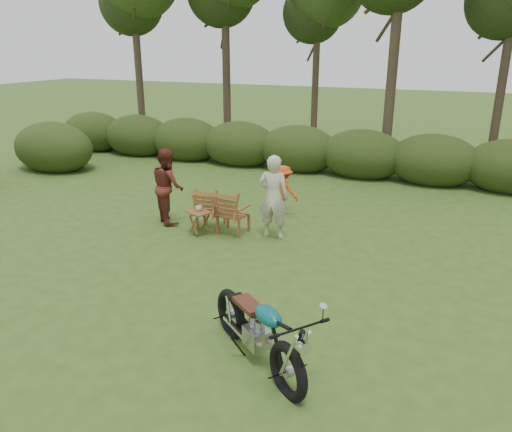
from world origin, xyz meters
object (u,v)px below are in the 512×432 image
at_px(motorcycle, 257,360).
at_px(adult_a, 273,237).
at_px(side_table, 200,223).
at_px(lawn_chair_left, 211,226).
at_px(lawn_chair_right, 233,233).
at_px(child, 283,213).
at_px(cup, 199,208).
at_px(adult_b, 170,221).

distance_m(motorcycle, adult_a, 4.20).
relative_size(side_table, adult_a, 0.29).
relative_size(lawn_chair_left, side_table, 1.73).
bearing_deg(lawn_chair_right, child, -104.40).
distance_m(cup, child, 2.29).
xyz_separation_m(side_table, child, (1.11, 1.95, -0.25)).
distance_m(lawn_chair_right, side_table, 0.74).
height_order(cup, adult_b, adult_b).
height_order(adult_b, child, adult_b).
relative_size(lawn_chair_right, child, 0.82).
bearing_deg(lawn_chair_left, cup, 82.66).
relative_size(lawn_chair_right, cup, 6.79).
bearing_deg(child, adult_b, 49.26).
bearing_deg(lawn_chair_right, lawn_chair_left, -11.53).
distance_m(lawn_chair_right, adult_a, 0.86).
distance_m(adult_b, child, 2.61).
distance_m(lawn_chair_left, side_table, 0.58).
distance_m(motorcycle, lawn_chair_left, 4.93).
xyz_separation_m(motorcycle, adult_a, (-1.35, 3.97, 0.00)).
bearing_deg(adult_a, cup, 11.98).
bearing_deg(adult_a, motorcycle, 104.90).
distance_m(motorcycle, cup, 4.58).
xyz_separation_m(lawn_chair_right, side_table, (-0.59, -0.36, 0.25)).
distance_m(side_table, cup, 0.31).
height_order(motorcycle, cup, cup).
bearing_deg(side_table, lawn_chair_left, 92.01).
bearing_deg(lawn_chair_left, child, -134.98).
bearing_deg(lawn_chair_left, adult_a, 170.68).
bearing_deg(side_table, motorcycle, -51.50).
relative_size(cup, adult_a, 0.08).
distance_m(motorcycle, child, 5.72).
xyz_separation_m(lawn_chair_right, adult_a, (0.86, 0.09, 0.00)).
relative_size(motorcycle, lawn_chair_right, 2.15).
bearing_deg(cup, motorcycle, -51.52).
bearing_deg(motorcycle, child, 144.68).
bearing_deg(lawn_chair_left, motorcycle, 118.38).
height_order(motorcycle, side_table, motorcycle).
xyz_separation_m(adult_b, child, (2.12, 1.52, 0.00)).
relative_size(motorcycle, adult_a, 1.17).
relative_size(lawn_chair_right, side_table, 1.85).
bearing_deg(cup, adult_b, 158.21).
relative_size(motorcycle, adult_b, 1.22).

